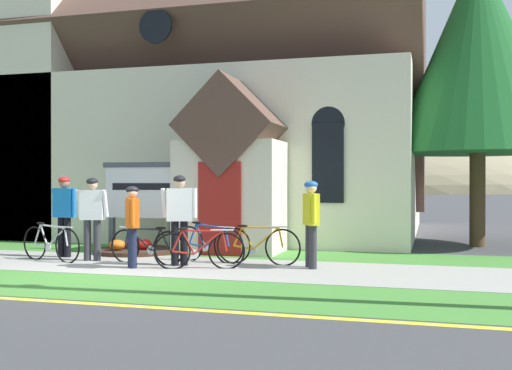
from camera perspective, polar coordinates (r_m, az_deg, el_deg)
ground at (r=14.78m, az=-7.10°, el=-6.12°), size 140.00×140.00×0.00m
sidewalk_slab at (r=13.23m, az=-15.53°, el=-6.88°), size 32.00×2.78×0.01m
grass_verge at (r=11.20m, az=-22.27°, el=-8.22°), size 32.00×2.21×0.01m
church_lawn at (r=15.32m, az=-10.81°, el=-5.88°), size 24.00×2.03×0.01m
church_building at (r=21.04m, az=-4.52°, el=8.38°), size 13.27×12.41×13.20m
church_sign at (r=14.89m, az=-10.51°, el=-0.76°), size 1.94×0.22×2.12m
flower_bed at (r=14.65m, az=-11.19°, el=-5.84°), size 1.86×1.86×0.34m
bicycle_blue at (r=12.42m, az=0.14°, el=-5.57°), size 1.79×0.18×0.81m
bicycle_red at (r=12.67m, az=-10.03°, el=-5.55°), size 1.73×0.30×0.78m
bicycle_black at (r=13.60m, az=-18.43°, el=-5.11°), size 1.68×0.52×0.82m
bicycle_green at (r=11.81m, az=-5.28°, el=-5.96°), size 1.67×0.56×0.81m
bicycle_silver at (r=12.83m, az=-4.42°, el=-5.39°), size 1.69×0.54×0.84m
cyclist_in_green_jersey at (r=12.07m, az=-11.35°, el=-3.27°), size 0.42×0.64×1.57m
cyclist_in_yellow_jersey at (r=14.14m, az=-17.27°, el=-2.16°), size 0.67×0.32×1.77m
cyclist_in_blue_jersey at (r=11.82m, az=5.10°, el=-2.98°), size 0.40×0.69×1.67m
cyclist_in_orange_jersey at (r=13.34m, az=-14.88°, el=-2.41°), size 0.68×0.32×1.74m
cyclist_in_white_jersey at (r=12.23m, az=-7.07°, el=-2.48°), size 0.68×0.36×1.79m
roadside_conifer at (r=16.99m, az=19.78°, el=11.46°), size 4.40×4.40×7.54m
distant_hill at (r=95.85m, az=3.75°, el=-0.62°), size 76.05×36.49×17.92m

